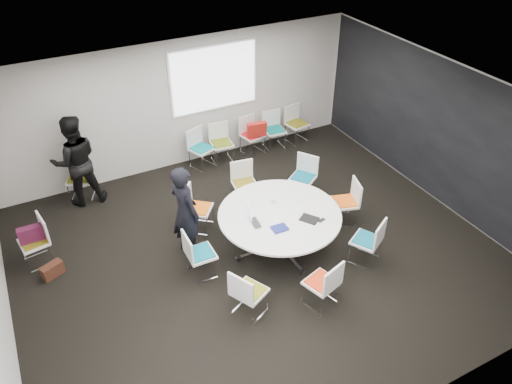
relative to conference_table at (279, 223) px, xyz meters
name	(u,v)px	position (x,y,z in m)	size (l,w,h in m)	color
room_shell	(262,186)	(-0.34, 0.02, 0.87)	(8.08, 7.08, 2.88)	black
conference_table	(279,223)	(0.00, 0.00, 0.00)	(2.12, 2.12, 0.73)	silver
projection_screen	(214,78)	(0.36, 3.48, 1.32)	(1.90, 0.03, 1.35)	white
chair_ring_a	(344,209)	(1.45, 0.06, -0.25)	(0.56, 0.57, 0.88)	silver
chair_ring_b	(303,185)	(1.20, 1.14, -0.25)	(0.63, 0.63, 0.88)	silver
chair_ring_c	(245,191)	(0.06, 1.46, -0.25)	(0.52, 0.51, 0.88)	silver
chair_ring_d	(199,216)	(-1.06, 1.14, -0.25)	(0.64, 0.64, 0.88)	silver
chair_ring_e	(201,262)	(-1.50, -0.01, -0.25)	(0.46, 0.47, 0.88)	silver
chair_ring_f	(249,300)	(-1.17, -1.13, -0.25)	(0.61, 0.61, 0.88)	silver
chair_ring_g	(321,291)	(-0.10, -1.49, -0.25)	(0.57, 0.56, 0.88)	silver
chair_ring_h	(366,248)	(1.13, -1.01, -0.25)	(0.62, 0.62, 0.88)	silver
chair_back_a	(202,155)	(-0.17, 3.15, -0.25)	(0.60, 0.59, 0.88)	silver
chair_back_b	(222,150)	(0.32, 3.16, -0.25)	(0.50, 0.49, 0.88)	silver
chair_back_c	(252,142)	(1.10, 3.18, -0.25)	(0.54, 0.54, 0.88)	silver
chair_back_d	(274,137)	(1.67, 3.16, -0.25)	(0.49, 0.48, 0.88)	silver
chair_back_e	(296,130)	(2.31, 3.19, -0.25)	(0.53, 0.52, 0.88)	silver
chair_spare_left	(37,249)	(-3.85, 1.56, -0.25)	(0.52, 0.53, 0.88)	silver
chair_person_back	(81,185)	(-2.78, 3.19, -0.25)	(0.60, 0.59, 0.88)	silver
person_main	(185,212)	(-1.48, 0.61, 0.35)	(0.64, 0.42, 1.75)	black
person_back	(76,161)	(-2.79, 3.02, 0.41)	(0.91, 0.71, 1.88)	black
laptop	(258,222)	(-0.45, -0.04, 0.21)	(0.30, 0.19, 0.02)	#333338
laptop_lid	(249,212)	(-0.51, 0.14, 0.33)	(0.30, 0.02, 0.22)	silver
notebook_black	(309,219)	(0.37, -0.37, 0.21)	(0.22, 0.30, 0.02)	black
tablet_folio	(280,228)	(-0.20, -0.35, 0.21)	(0.26, 0.20, 0.03)	navy
papers_right	(299,198)	(0.53, 0.24, 0.20)	(0.30, 0.21, 0.00)	silver
papers_front	(324,206)	(0.79, -0.18, 0.20)	(0.30, 0.21, 0.00)	white
cup	(273,201)	(0.06, 0.33, 0.25)	(0.08, 0.08, 0.09)	white
phone	(321,220)	(0.53, -0.49, 0.21)	(0.14, 0.07, 0.01)	black
maroon_bag	(31,234)	(-3.86, 1.55, 0.09)	(0.40, 0.14, 0.28)	#4D142F
brown_bag	(52,270)	(-3.71, 1.10, -0.41)	(0.36, 0.16, 0.24)	#3C1E13
red_jacket	(257,129)	(1.11, 2.96, 0.17)	(0.44, 0.10, 0.35)	#B21D15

